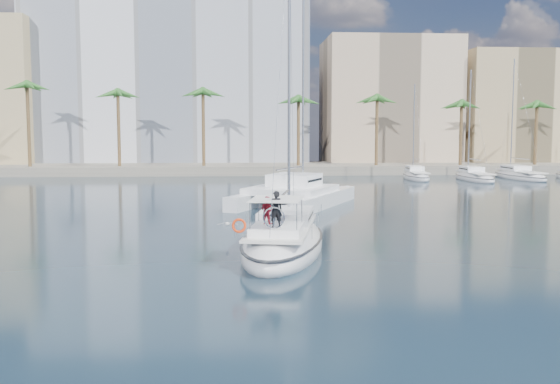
{
  "coord_description": "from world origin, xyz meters",
  "views": [
    {
      "loc": [
        -1.8,
        -27.41,
        5.9
      ],
      "look_at": [
        0.21,
        1.5,
        3.05
      ],
      "focal_mm": 40.0,
      "sensor_mm": 36.0,
      "label": 1
    }
  ],
  "objects": [
    {
      "name": "ground",
      "position": [
        0.0,
        0.0,
        0.0
      ],
      "size": [
        160.0,
        160.0,
        0.0
      ],
      "primitive_type": "plane",
      "color": "black",
      "rests_on": "ground"
    },
    {
      "name": "quay",
      "position": [
        0.0,
        61.0,
        0.6
      ],
      "size": [
        120.0,
        14.0,
        1.2
      ],
      "primitive_type": "cube",
      "color": "gray",
      "rests_on": "ground"
    },
    {
      "name": "building_modern",
      "position": [
        -12.0,
        73.0,
        14.0
      ],
      "size": [
        42.0,
        16.0,
        28.0
      ],
      "primitive_type": "cube",
      "color": "silver",
      "rests_on": "ground"
    },
    {
      "name": "building_beige",
      "position": [
        22.0,
        70.0,
        10.0
      ],
      "size": [
        20.0,
        14.0,
        20.0
      ],
      "primitive_type": "cube",
      "color": "tan",
      "rests_on": "ground"
    },
    {
      "name": "building_tan_right",
      "position": [
        42.0,
        68.0,
        9.0
      ],
      "size": [
        18.0,
        12.0,
        18.0
      ],
      "primitive_type": "cube",
      "color": "tan",
      "rests_on": "ground"
    },
    {
      "name": "palm_centre",
      "position": [
        0.0,
        57.0,
        10.28
      ],
      "size": [
        3.6,
        3.6,
        12.3
      ],
      "color": "brown",
      "rests_on": "ground"
    },
    {
      "name": "palm_right",
      "position": [
        34.0,
        57.0,
        10.28
      ],
      "size": [
        3.6,
        3.6,
        12.3
      ],
      "color": "brown",
      "rests_on": "ground"
    },
    {
      "name": "main_sloop",
      "position": [
        0.45,
        2.52,
        0.53
      ],
      "size": [
        5.92,
        12.33,
        17.56
      ],
      "rotation": [
        0.0,
        0.0,
        -0.19
      ],
      "color": "white",
      "rests_on": "ground"
    },
    {
      "name": "catamaran",
      "position": [
        2.69,
        21.56,
        1.16
      ],
      "size": [
        11.24,
        14.05,
        18.25
      ],
      "rotation": [
        0.0,
        0.0,
        -0.46
      ],
      "color": "white",
      "rests_on": "ground"
    },
    {
      "name": "seagull",
      "position": [
        -2.34,
        6.34,
        0.85
      ],
      "size": [
        1.12,
        0.48,
        0.21
      ],
      "color": "silver",
      "rests_on": "ground"
    },
    {
      "name": "moored_yacht_a",
      "position": [
        20.0,
        47.0,
        0.0
      ],
      "size": [
        3.37,
        9.52,
        11.9
      ],
      "primitive_type": null,
      "rotation": [
        0.0,
        0.0,
        -0.07
      ],
      "color": "white",
      "rests_on": "ground"
    },
    {
      "name": "moored_yacht_b",
      "position": [
        26.5,
        45.0,
        0.0
      ],
      "size": [
        3.32,
        10.83,
        13.72
      ],
      "primitive_type": null,
      "rotation": [
        0.0,
        0.0,
        -0.02
      ],
      "color": "white",
      "rests_on": "ground"
    },
    {
      "name": "moored_yacht_c",
      "position": [
        33.0,
        47.0,
        0.0
      ],
      "size": [
        3.98,
        12.33,
        15.54
      ],
      "primitive_type": null,
      "rotation": [
        0.0,
        0.0,
        0.03
      ],
      "color": "white",
      "rests_on": "ground"
    }
  ]
}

